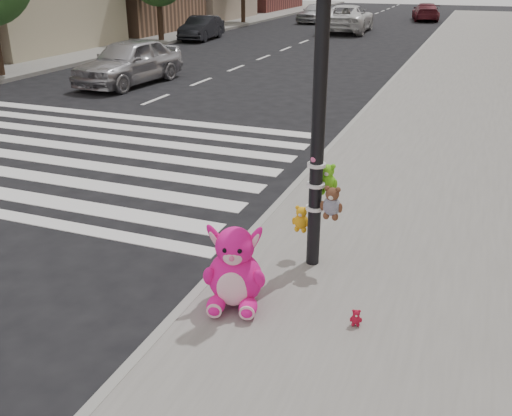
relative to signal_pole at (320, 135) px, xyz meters
The scene contains 13 objects.
ground 3.66m from the signal_pole, 145.34° to the right, with size 120.00×120.00×0.00m, color black.
sidewalk_near 8.70m from the signal_pole, 73.81° to the left, with size 7.00×80.00×0.14m, color slate.
sidewalk_far 24.37m from the signal_pole, 131.56° to the left, with size 6.00×80.00×0.14m, color slate.
curb_edge 8.44m from the signal_pole, 97.47° to the left, with size 0.12×80.00×0.15m, color gray.
crosswalk 8.09m from the signal_pole, 154.57° to the left, with size 11.00×6.00×0.01m, color silver, non-canonical shape.
signal_pole is the anchor object (origin of this frame).
pink_bunny 1.86m from the signal_pole, 114.21° to the right, with size 0.74×0.82×0.96m.
red_teddy 2.11m from the signal_pole, 56.67° to the right, with size 0.13×0.09×0.19m, color #AF112B, non-canonical shape.
car_silver_far 13.57m from the signal_pole, 132.39° to the left, with size 1.73×4.29×1.46m, color #AAA9AE.
car_dark_far 25.31m from the signal_pole, 119.43° to the left, with size 1.29×3.69×1.22m, color black.
car_white_near 29.21m from the signal_pole, 102.11° to the left, with size 2.58×5.60×1.56m, color silver.
car_maroon_near 38.47m from the signal_pole, 93.91° to the left, with size 1.71×4.21×1.22m, color #581922.
car_silver_deep 35.31m from the signal_pole, 105.63° to the left, with size 1.59×3.95×1.34m, color silver.
Camera 1 is at (4.24, -4.39, 3.59)m, focal length 40.00 mm.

